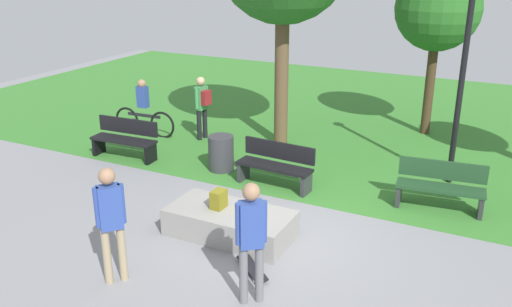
{
  "coord_description": "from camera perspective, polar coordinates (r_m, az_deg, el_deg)",
  "views": [
    {
      "loc": [
        3.47,
        -7.77,
        4.6
      ],
      "look_at": [
        -0.73,
        0.51,
        1.18
      ],
      "focal_mm": 38.76,
      "sensor_mm": 36.0,
      "label": 1
    }
  ],
  "objects": [
    {
      "name": "skater_watching",
      "position": [
        7.42,
        -0.49,
        -8.31
      ],
      "size": [
        0.37,
        0.36,
        1.79
      ],
      "color": "slate",
      "rests_on": "ground_plane"
    },
    {
      "name": "trash_bin",
      "position": [
        12.22,
        -3.63,
        0.04
      ],
      "size": [
        0.57,
        0.57,
        0.79
      ],
      "primitive_type": "cylinder",
      "color": "#333338",
      "rests_on": "ground_plane"
    },
    {
      "name": "concrete_ledge",
      "position": [
        9.49,
        -2.69,
        -7.18
      ],
      "size": [
        2.13,
        1.05,
        0.48
      ],
      "primitive_type": "cube",
      "color": "gray",
      "rests_on": "ground_plane"
    },
    {
      "name": "park_bench_by_oak",
      "position": [
        10.89,
        18.53,
        -3.12
      ],
      "size": [
        1.64,
        0.65,
        0.91
      ],
      "color": "#1E4223",
      "rests_on": "ground_plane"
    },
    {
      "name": "skateboard_by_ledge",
      "position": [
        8.57,
        -0.41,
        -11.73
      ],
      "size": [
        0.74,
        0.67,
        0.08
      ],
      "color": "black",
      "rests_on": "ground_plane"
    },
    {
      "name": "park_bench_center_lawn",
      "position": [
        11.34,
        2.05,
        -1.09
      ],
      "size": [
        1.63,
        0.56,
        0.91
      ],
      "color": "black",
      "rests_on": "ground_plane"
    },
    {
      "name": "park_bench_far_left",
      "position": [
        13.28,
        -13.35,
        1.58
      ],
      "size": [
        1.62,
        0.56,
        0.91
      ],
      "color": "black",
      "rests_on": "ground_plane"
    },
    {
      "name": "backpack_on_ledge",
      "position": [
        9.41,
        -3.88,
        -4.73
      ],
      "size": [
        0.21,
        0.28,
        0.32
      ],
      "primitive_type": "cube",
      "rotation": [
        0.0,
        0.0,
        4.69
      ],
      "color": "olive",
      "rests_on": "concrete_ledge"
    },
    {
      "name": "pedestrian_with_backpack",
      "position": [
        14.14,
        -5.59,
        5.26
      ],
      "size": [
        0.38,
        0.43,
        1.63
      ],
      "color": "black",
      "rests_on": "ground_plane"
    },
    {
      "name": "ground_plane",
      "position": [
        9.67,
        2.49,
        -8.21
      ],
      "size": [
        28.0,
        28.0,
        0.0
      ],
      "primitive_type": "plane",
      "color": "gray"
    },
    {
      "name": "cyclist_on_bicycle",
      "position": [
        14.81,
        -11.51,
        4.27
      ],
      "size": [
        1.82,
        0.22,
        1.52
      ],
      "color": "black",
      "rests_on": "ground_plane"
    },
    {
      "name": "grass_lawn",
      "position": [
        16.46,
        13.63,
        3.42
      ],
      "size": [
        26.6,
        12.7,
        0.01
      ],
      "primitive_type": "cube",
      "color": "#387A2D",
      "rests_on": "ground_plane"
    },
    {
      "name": "skater_performing_trick",
      "position": [
        8.14,
        -14.76,
        -6.28
      ],
      "size": [
        0.36,
        0.37,
        1.8
      ],
      "color": "tan",
      "rests_on": "ground_plane"
    },
    {
      "name": "tree_leaning_ash",
      "position": [
        14.86,
        18.27,
        13.93
      ],
      "size": [
        2.13,
        2.13,
        4.32
      ],
      "color": "#42301E",
      "rests_on": "grass_lawn"
    },
    {
      "name": "lamp_post",
      "position": [
        11.67,
        20.74,
        9.3
      ],
      "size": [
        0.28,
        0.28,
        4.38
      ],
      "color": "black",
      "rests_on": "ground_plane"
    }
  ]
}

